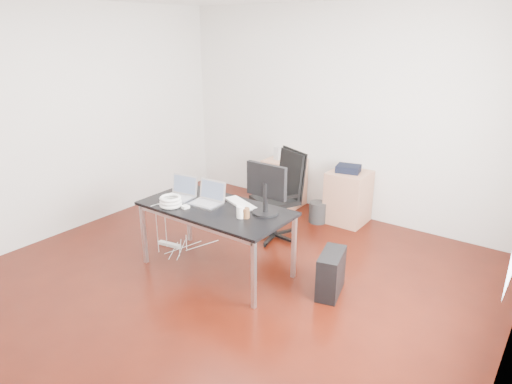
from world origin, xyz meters
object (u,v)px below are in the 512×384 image
Objects in this scene: desk at (216,212)px; filing_cabinet_right at (348,197)px; office_chair at (281,191)px; filing_cabinet_left at (284,183)px; pc_tower at (331,273)px.

desk is 2.29× the size of filing_cabinet_right.
office_chair reaches higher than filing_cabinet_left.
pc_tower is at bearing -12.04° from office_chair.
filing_cabinet_left reaches higher than pc_tower.
filing_cabinet_right is at bearing 96.32° from pc_tower.
filing_cabinet_left is 1.00× the size of filing_cabinet_right.
desk is at bearing -105.51° from filing_cabinet_right.
desk is at bearing -77.48° from filing_cabinet_left.
desk is at bearing -70.51° from office_chair.
office_chair is 1.09m from filing_cabinet_left.
office_chair reaches higher than desk.
desk is 1.12m from office_chair.
filing_cabinet_right is (1.01, 0.00, 0.00)m from filing_cabinet_left.
office_chair reaches higher than pc_tower.
filing_cabinet_left is at bearing 102.52° from desk.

